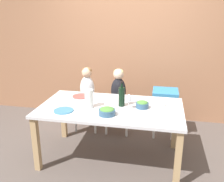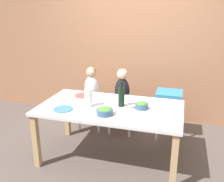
% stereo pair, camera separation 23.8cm
% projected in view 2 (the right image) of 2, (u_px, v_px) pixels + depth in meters
% --- Properties ---
extents(ground_plane, '(14.00, 14.00, 0.00)m').
position_uv_depth(ground_plane, '(110.00, 157.00, 3.32)').
color(ground_plane, '#564C47').
extents(wall_back, '(10.00, 0.06, 2.70)m').
position_uv_depth(wall_back, '(134.00, 42.00, 4.21)').
color(wall_back, '#9E6B4C').
rests_on(wall_back, ground_plane).
extents(dining_table, '(1.76, 0.97, 0.73)m').
position_uv_depth(dining_table, '(110.00, 113.00, 3.12)').
color(dining_table, silver).
rests_on(dining_table, ground_plane).
extents(chair_far_left, '(0.44, 0.43, 0.48)m').
position_uv_depth(chair_far_left, '(92.00, 104.00, 4.05)').
color(chair_far_left, silver).
rests_on(chair_far_left, ground_plane).
extents(chair_far_center, '(0.44, 0.43, 0.48)m').
position_uv_depth(chair_far_center, '(122.00, 108.00, 3.92)').
color(chair_far_center, silver).
rests_on(chair_far_center, ground_plane).
extents(chair_right_highchair, '(0.37, 0.37, 0.73)m').
position_uv_depth(chair_right_highchair, '(169.00, 101.00, 3.68)').
color(chair_right_highchair, silver).
rests_on(chair_right_highchair, ground_plane).
extents(person_child_left, '(0.23, 0.17, 0.55)m').
position_uv_depth(person_child_left, '(91.00, 83.00, 3.94)').
color(person_child_left, silver).
rests_on(person_child_left, chair_far_left).
extents(person_child_center, '(0.23, 0.17, 0.55)m').
position_uv_depth(person_child_center, '(122.00, 86.00, 3.81)').
color(person_child_center, black).
rests_on(person_child_center, chair_far_center).
extents(wine_bottle, '(0.08, 0.08, 0.32)m').
position_uv_depth(wine_bottle, '(121.00, 96.00, 3.07)').
color(wine_bottle, black).
rests_on(wine_bottle, dining_table).
extents(paper_towel_roll, '(0.10, 0.10, 0.23)m').
position_uv_depth(paper_towel_roll, '(89.00, 98.00, 3.06)').
color(paper_towel_roll, white).
rests_on(paper_towel_roll, dining_table).
extents(wine_glass_near, '(0.06, 0.06, 0.18)m').
position_uv_depth(wine_glass_near, '(128.00, 99.00, 2.98)').
color(wine_glass_near, white).
rests_on(wine_glass_near, dining_table).
extents(salad_bowl_large, '(0.19, 0.19, 0.09)m').
position_uv_depth(salad_bowl_large, '(105.00, 111.00, 2.85)').
color(salad_bowl_large, '#335675').
rests_on(salad_bowl_large, dining_table).
extents(salad_bowl_small, '(0.16, 0.16, 0.09)m').
position_uv_depth(salad_bowl_small, '(142.00, 105.00, 3.02)').
color(salad_bowl_small, '#335675').
rests_on(salad_bowl_small, dining_table).
extents(dinner_plate_front_left, '(0.24, 0.24, 0.01)m').
position_uv_depth(dinner_plate_front_left, '(63.00, 109.00, 3.00)').
color(dinner_plate_front_left, teal).
rests_on(dinner_plate_front_left, dining_table).
extents(dinner_plate_back_left, '(0.24, 0.24, 0.01)m').
position_uv_depth(dinner_plate_back_left, '(83.00, 95.00, 3.48)').
color(dinner_plate_back_left, '#D14C47').
rests_on(dinner_plate_back_left, dining_table).
extents(dinner_plate_back_right, '(0.24, 0.24, 0.01)m').
position_uv_depth(dinner_plate_back_right, '(159.00, 104.00, 3.15)').
color(dinner_plate_back_right, silver).
rests_on(dinner_plate_back_right, dining_table).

